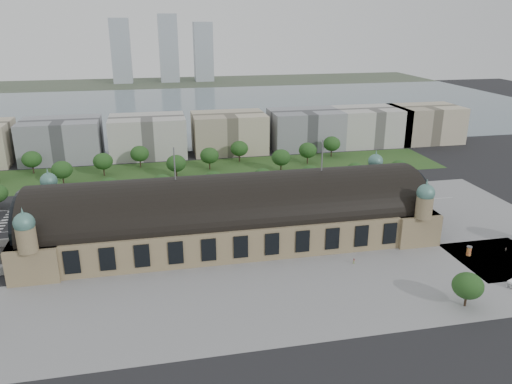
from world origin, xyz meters
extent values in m
plane|color=black|center=(0.00, 0.00, 0.00)|extent=(900.00, 900.00, 0.00)
cube|color=#8C7B57|center=(0.00, 0.00, 6.00)|extent=(150.00, 40.00, 12.00)
cube|color=#8C7B57|center=(-67.00, 0.00, 6.00)|extent=(16.00, 43.00, 12.00)
cube|color=#8C7B57|center=(67.00, 0.00, 6.00)|extent=(16.00, 43.00, 12.00)
cylinder|color=black|center=(0.00, 0.00, 12.00)|extent=(144.00, 37.60, 37.60)
cylinder|color=black|center=(-73.00, 0.00, 14.00)|extent=(1.20, 32.00, 32.00)
cylinder|color=black|center=(73.00, 0.00, 14.00)|extent=(1.20, 32.00, 32.00)
cylinder|color=#8C7B57|center=(-67.00, 21.00, 16.00)|extent=(6.00, 6.00, 8.00)
sphere|color=slate|center=(-67.00, 21.00, 21.50)|extent=(6.40, 6.40, 6.40)
cone|color=slate|center=(-67.00, 21.00, 25.50)|extent=(1.00, 1.00, 2.50)
cylinder|color=#8C7B57|center=(67.00, 21.00, 16.00)|extent=(6.00, 6.00, 8.00)
sphere|color=slate|center=(67.00, 21.00, 21.50)|extent=(6.40, 6.40, 6.40)
cone|color=slate|center=(67.00, 21.00, 25.50)|extent=(1.00, 1.00, 2.50)
cylinder|color=#8C7B57|center=(-67.00, -21.00, 16.00)|extent=(6.00, 6.00, 8.00)
sphere|color=slate|center=(-67.00, -21.00, 21.50)|extent=(6.40, 6.40, 6.40)
cone|color=slate|center=(-67.00, -21.00, 25.50)|extent=(1.00, 1.00, 2.50)
cylinder|color=#8C7B57|center=(67.00, -21.00, 16.00)|extent=(6.00, 6.00, 8.00)
sphere|color=slate|center=(67.00, -21.00, 21.50)|extent=(6.40, 6.40, 6.40)
cone|color=slate|center=(67.00, -21.00, 25.50)|extent=(1.00, 1.00, 2.50)
cylinder|color=#59595B|center=(-20.00, 0.00, 31.50)|extent=(0.50, 0.50, 12.00)
cylinder|color=#59595B|center=(35.00, 0.00, 31.50)|extent=(0.50, 0.50, 12.00)
cube|color=gray|center=(10.00, -44.00, 0.00)|extent=(190.00, 48.00, 0.12)
cube|color=gray|center=(103.00, 0.00, 0.00)|extent=(56.00, 100.00, 0.12)
cube|color=black|center=(-20.00, 38.00, 0.00)|extent=(260.00, 26.00, 0.10)
cube|color=#2C5321|center=(-15.00, 93.00, 0.00)|extent=(300.00, 45.00, 0.10)
cube|color=orange|center=(-55.00, 62.00, 4.70)|extent=(14.00, 9.00, 0.70)
cube|color=#59595B|center=(-53.00, 68.00, 1.60)|extent=(7.00, 5.00, 3.20)
cylinder|color=#59595B|center=(-60.50, 65.20, 2.20)|extent=(0.50, 0.50, 4.40)
cylinder|color=#59595B|center=(-49.50, 65.20, 2.20)|extent=(0.50, 0.50, 4.40)
cylinder|color=#59595B|center=(-60.50, 58.80, 2.20)|extent=(0.50, 0.50, 4.40)
cylinder|color=#59595B|center=(-49.50, 58.80, 2.20)|extent=(0.50, 0.50, 4.40)
cube|color=slate|center=(0.00, 298.00, 0.00)|extent=(700.00, 320.00, 0.08)
cube|color=#44513D|center=(0.00, 498.00, 0.00)|extent=(700.00, 120.00, 0.14)
cube|color=#9EA8B2|center=(-60.00, 508.00, 40.00)|extent=(24.00, 24.00, 80.00)
cube|color=#9EA8B2|center=(0.00, 508.00, 42.50)|extent=(24.00, 24.00, 85.00)
cube|color=#9EA8B2|center=(45.00, 508.00, 37.50)|extent=(24.00, 24.00, 75.00)
cube|color=gray|center=(-80.00, 133.00, 12.00)|extent=(45.00, 32.00, 24.00)
cube|color=#B5B2AC|center=(-30.00, 133.00, 12.00)|extent=(45.00, 32.00, 24.00)
cube|color=#BFB496|center=(20.00, 133.00, 12.00)|extent=(45.00, 32.00, 24.00)
cube|color=gray|center=(70.00, 133.00, 12.00)|extent=(45.00, 32.00, 24.00)
cube|color=#B5B2AC|center=(115.00, 133.00, 12.00)|extent=(45.00, 32.00, 24.00)
cube|color=#BFB496|center=(155.00, 133.00, 12.00)|extent=(45.00, 32.00, 24.00)
cylinder|color=#2D2116|center=(-72.00, 53.00, 2.16)|extent=(0.70, 0.70, 4.32)
ellipsoid|color=#184418|center=(-72.00, 53.00, 7.44)|extent=(9.60, 9.60, 8.16)
cylinder|color=#2D2116|center=(-48.00, 53.00, 2.16)|extent=(0.70, 0.70, 4.32)
ellipsoid|color=#184418|center=(-48.00, 53.00, 7.44)|extent=(9.60, 9.60, 8.16)
cylinder|color=#2D2116|center=(-24.00, 53.00, 2.16)|extent=(0.70, 0.70, 4.32)
ellipsoid|color=#184418|center=(-24.00, 53.00, 7.44)|extent=(9.60, 9.60, 8.16)
cylinder|color=#2D2116|center=(0.00, 53.00, 2.16)|extent=(0.70, 0.70, 4.32)
ellipsoid|color=#184418|center=(0.00, 53.00, 7.44)|extent=(9.60, 9.60, 8.16)
cylinder|color=#2D2116|center=(24.00, 53.00, 2.16)|extent=(0.70, 0.70, 4.32)
ellipsoid|color=#184418|center=(24.00, 53.00, 7.44)|extent=(9.60, 9.60, 8.16)
cylinder|color=#2D2116|center=(48.00, 53.00, 2.16)|extent=(0.70, 0.70, 4.32)
ellipsoid|color=#184418|center=(48.00, 53.00, 7.44)|extent=(9.60, 9.60, 8.16)
cylinder|color=#2D2116|center=(72.00, 53.00, 2.16)|extent=(0.70, 0.70, 4.32)
ellipsoid|color=#184418|center=(72.00, 53.00, 7.44)|extent=(9.60, 9.60, 8.16)
cylinder|color=#2D2116|center=(96.00, 53.00, 2.16)|extent=(0.70, 0.70, 4.32)
ellipsoid|color=#184418|center=(96.00, 53.00, 7.44)|extent=(9.60, 9.60, 8.16)
cylinder|color=#2D2116|center=(-92.00, 107.00, 2.34)|extent=(0.70, 0.70, 4.68)
ellipsoid|color=#184418|center=(-92.00, 107.00, 8.06)|extent=(10.40, 10.40, 8.84)
cylinder|color=#2D2116|center=(-73.00, 83.00, 2.34)|extent=(0.70, 0.70, 4.68)
ellipsoid|color=#184418|center=(-73.00, 83.00, 8.06)|extent=(10.40, 10.40, 8.84)
cylinder|color=#2D2116|center=(-54.00, 95.00, 2.34)|extent=(0.70, 0.70, 4.68)
ellipsoid|color=#184418|center=(-54.00, 95.00, 8.06)|extent=(10.40, 10.40, 8.84)
cylinder|color=#2D2116|center=(-35.00, 107.00, 2.34)|extent=(0.70, 0.70, 4.68)
ellipsoid|color=#184418|center=(-35.00, 107.00, 8.06)|extent=(10.40, 10.40, 8.84)
cylinder|color=#2D2116|center=(-16.00, 83.00, 2.34)|extent=(0.70, 0.70, 4.68)
ellipsoid|color=#184418|center=(-16.00, 83.00, 8.06)|extent=(10.40, 10.40, 8.84)
cylinder|color=#2D2116|center=(3.00, 95.00, 2.34)|extent=(0.70, 0.70, 4.68)
ellipsoid|color=#184418|center=(3.00, 95.00, 8.06)|extent=(10.40, 10.40, 8.84)
cylinder|color=#2D2116|center=(22.00, 107.00, 2.34)|extent=(0.70, 0.70, 4.68)
ellipsoid|color=#184418|center=(22.00, 107.00, 8.06)|extent=(10.40, 10.40, 8.84)
cylinder|color=#2D2116|center=(41.00, 83.00, 2.34)|extent=(0.70, 0.70, 4.68)
ellipsoid|color=#184418|center=(41.00, 83.00, 8.06)|extent=(10.40, 10.40, 8.84)
cylinder|color=#2D2116|center=(60.00, 95.00, 2.34)|extent=(0.70, 0.70, 4.68)
ellipsoid|color=#184418|center=(60.00, 95.00, 8.06)|extent=(10.40, 10.40, 8.84)
cylinder|color=#2D2116|center=(79.00, 107.00, 2.34)|extent=(0.70, 0.70, 4.68)
ellipsoid|color=#184418|center=(79.00, 107.00, 8.06)|extent=(10.40, 10.40, 8.84)
cylinder|color=#2D2116|center=(60.00, -60.00, 1.98)|extent=(0.70, 0.70, 3.96)
ellipsoid|color=#184418|center=(60.00, -60.00, 6.82)|extent=(9.00, 9.00, 7.65)
imported|color=#9BA0A4|center=(-75.34, 42.86, 0.71)|extent=(4.37, 1.70, 1.42)
imported|color=black|center=(-61.94, 35.91, 0.82)|extent=(6.11, 3.14, 1.65)
imported|color=#973513|center=(-31.10, 44.00, 0.82)|extent=(5.79, 2.65, 1.64)
imported|color=#1B1B4B|center=(19.42, 35.19, 0.80)|extent=(4.83, 2.29, 1.60)
imported|color=silver|center=(76.27, 27.64, 0.74)|extent=(5.49, 2.87, 1.47)
imported|color=black|center=(-52.58, 25.00, 0.77)|extent=(4.88, 3.66, 1.54)
imported|color=maroon|center=(-67.58, 24.37, 0.66)|extent=(5.13, 4.58, 1.32)
imported|color=#1E1A4B|center=(-38.43, 21.19, 0.70)|extent=(5.21, 3.56, 1.40)
imported|color=#565A5D|center=(-52.46, 25.00, 0.82)|extent=(5.20, 3.65, 1.64)
imported|color=silver|center=(-50.30, 21.00, 0.73)|extent=(4.66, 3.49, 1.47)
imported|color=#95979D|center=(-26.41, 25.00, 0.65)|extent=(5.00, 4.59, 1.30)
imported|color=black|center=(-44.19, 21.00, 0.64)|extent=(4.56, 4.13, 1.28)
imported|color=#A81B2A|center=(-21.60, 29.34, 1.52)|extent=(11.06, 3.25, 3.04)
imported|color=silver|center=(7.23, 27.00, 1.54)|extent=(11.13, 2.99, 3.08)
imported|color=beige|center=(11.83, 29.20, 1.59)|extent=(11.60, 3.68, 3.18)
cube|color=white|center=(80.30, -53.88, 0.86)|extent=(2.21, 2.52, 1.72)
cylinder|color=#C03041|center=(80.78, -30.69, 1.70)|extent=(1.59, 1.59, 3.40)
cylinder|color=#59595B|center=(80.78, -30.69, 3.52)|extent=(1.93, 1.93, 0.28)
imported|color=gray|center=(38.24, -28.10, 0.98)|extent=(0.98, 0.59, 1.95)
imported|color=gray|center=(96.16, -30.34, 0.88)|extent=(0.54, 0.89, 1.77)
camera|label=1|loc=(-26.54, -172.34, 80.60)|focal=35.00mm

